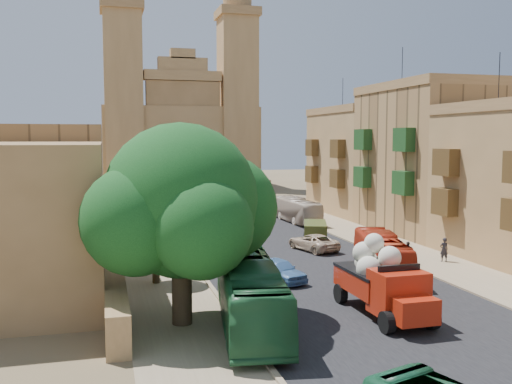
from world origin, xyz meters
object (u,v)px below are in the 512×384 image
street_tree_a (155,231)px  bus_red_east (382,254)px  car_cream (313,242)px  pedestrian_a (444,250)px  ficus_tree (183,206)px  car_blue_a (279,270)px  red_truck (383,281)px  church (178,134)px  street_tree_b (142,203)px  car_dkblue (201,204)px  pedestrian_c (408,252)px  street_tree_c (134,194)px  bus_cream_east (297,210)px  car_white_a (210,226)px  olive_pickup (315,233)px  bus_green_north (250,294)px  street_tree_d (129,185)px  car_blue_b (190,196)px  car_white_b (242,208)px

street_tree_a → bus_red_east: street_tree_a is taller
car_cream → pedestrian_a: size_ratio=2.73×
ficus_tree → car_blue_a: ficus_tree is taller
red_truck → bus_red_east: bearing=62.9°
car_cream → church: bearing=-103.3°
church → street_tree_b: church is taller
car_dkblue → pedestrian_c: pedestrian_c is taller
street_tree_c → car_cream: 21.38m
car_cream → street_tree_c: bearing=-69.2°
bus_cream_east → car_white_a: (-9.81, -3.77, -0.69)m
car_blue_a → pedestrian_a: 13.14m
car_cream → olive_pickup: bearing=-129.9°
bus_green_north → bus_cream_east: size_ratio=1.21×
bus_green_north → pedestrian_c: bus_green_north is taller
street_tree_c → car_blue_a: bearing=-74.1°
street_tree_c → street_tree_d: size_ratio=1.02×
street_tree_b → bus_cream_east: 19.16m
street_tree_a → street_tree_c: street_tree_a is taller
street_tree_b → car_blue_b: bearing=75.3°
pedestrian_c → church: bearing=-167.2°
pedestrian_c → ficus_tree: bearing=-55.7°
ficus_tree → bus_cream_east: bearing=61.8°
bus_red_east → olive_pickup: bearing=-73.1°
olive_pickup → car_cream: bearing=-114.0°
red_truck → bus_cream_east: 31.45m
car_cream → car_dkblue: 27.88m
street_tree_d → car_blue_b: 13.28m
car_blue_a → bus_red_east: bearing=-18.1°
bus_cream_east → car_white_a: 10.53m
street_tree_a → street_tree_b: street_tree_b is taller
car_white_b → car_blue_b: size_ratio=1.03×
street_tree_c → bus_red_east: street_tree_c is taller
car_blue_a → olive_pickup: bearing=40.4°
pedestrian_c → street_tree_d: bearing=-147.2°
car_white_a → bus_red_east: bearing=-71.5°
red_truck → bus_green_north: size_ratio=0.62×
car_blue_a → car_blue_b: 47.21m
car_blue_b → olive_pickup: bearing=-79.1°
street_tree_b → bus_cream_east: (16.42, 9.60, -2.31)m
car_blue_a → pedestrian_a: (12.93, 2.34, 0.15)m
street_tree_a → olive_pickup: (14.00, 9.90, -2.35)m
street_tree_b → car_cream: size_ratio=1.15×
red_truck → bus_red_east: 8.79m
ficus_tree → bus_cream_east: (15.83, 29.59, -4.31)m
street_tree_d → car_blue_b: size_ratio=1.20×
street_tree_c → car_white_a: bearing=-43.1°
pedestrian_a → car_blue_b: bearing=-71.4°
car_white_b → pedestrian_c: (5.12, -28.06, 0.09)m
red_truck → olive_pickup: 19.53m
pedestrian_a → pedestrian_c: 2.73m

